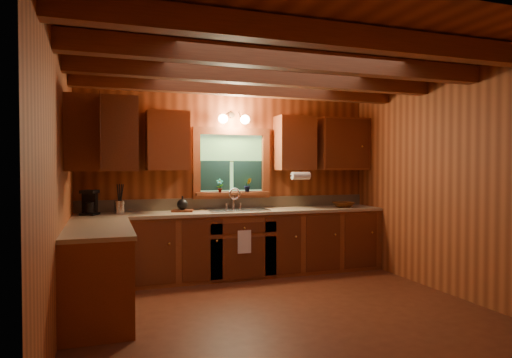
{
  "coord_description": "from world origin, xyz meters",
  "views": [
    {
      "loc": [
        -1.73,
        -4.25,
        1.49
      ],
      "look_at": [
        0.0,
        0.8,
        1.35
      ],
      "focal_mm": 31.31,
      "sensor_mm": 36.0,
      "label": 1
    }
  ],
  "objects_px": {
    "coffee_maker": "(90,203)",
    "wicker_basket": "(343,205)",
    "cutting_board": "(182,211)",
    "sink": "(237,214)"
  },
  "relations": [
    {
      "from": "coffee_maker",
      "to": "wicker_basket",
      "type": "bearing_deg",
      "value": 21.91
    },
    {
      "from": "cutting_board",
      "to": "wicker_basket",
      "type": "distance_m",
      "value": 2.35
    },
    {
      "from": "wicker_basket",
      "to": "cutting_board",
      "type": "bearing_deg",
      "value": 176.53
    },
    {
      "from": "cutting_board",
      "to": "coffee_maker",
      "type": "bearing_deg",
      "value": -163.36
    },
    {
      "from": "sink",
      "to": "wicker_basket",
      "type": "xyz_separation_m",
      "value": [
        1.6,
        -0.08,
        0.08
      ]
    },
    {
      "from": "sink",
      "to": "cutting_board",
      "type": "relative_size",
      "value": 2.96
    },
    {
      "from": "sink",
      "to": "cutting_board",
      "type": "xyz_separation_m",
      "value": [
        -0.74,
        0.07,
        0.06
      ]
    },
    {
      "from": "sink",
      "to": "coffee_maker",
      "type": "height_order",
      "value": "coffee_maker"
    },
    {
      "from": "cutting_board",
      "to": "sink",
      "type": "bearing_deg",
      "value": 10.38
    },
    {
      "from": "sink",
      "to": "cutting_board",
      "type": "distance_m",
      "value": 0.74
    }
  ]
}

